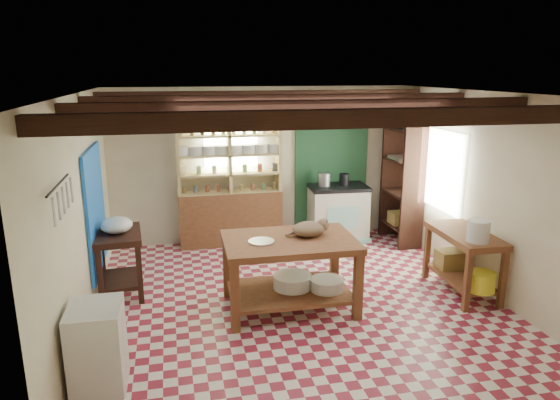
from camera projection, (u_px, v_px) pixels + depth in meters
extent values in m
cube|color=maroon|center=(296.00, 300.00, 6.42)|extent=(5.00, 5.00, 0.02)
cube|color=#4F4E54|center=(298.00, 93.00, 5.76)|extent=(5.00, 5.00, 0.02)
cube|color=beige|center=(260.00, 165.00, 8.45)|extent=(5.00, 0.04, 2.60)
cube|color=beige|center=(381.00, 285.00, 3.72)|extent=(5.00, 0.04, 2.60)
cube|color=beige|center=(80.00, 214.00, 5.56)|extent=(0.04, 5.00, 2.60)
cube|color=beige|center=(480.00, 191.00, 6.61)|extent=(0.04, 5.00, 2.60)
cube|color=#341B12|center=(298.00, 103.00, 5.79)|extent=(5.00, 3.80, 0.15)
cube|color=blue|center=(96.00, 210.00, 6.47)|extent=(0.04, 1.40, 1.60)
cube|color=#1C4729|center=(331.00, 165.00, 8.69)|extent=(1.30, 0.04, 2.30)
cube|color=white|center=(231.00, 142.00, 8.22)|extent=(0.90, 0.02, 0.80)
cube|color=white|center=(440.00, 170.00, 7.52)|extent=(0.02, 1.30, 1.20)
cube|color=black|center=(60.00, 198.00, 4.32)|extent=(0.06, 0.90, 0.28)
cube|color=black|center=(341.00, 113.00, 8.06)|extent=(0.86, 0.12, 0.36)
cube|color=tan|center=(230.00, 180.00, 8.20)|extent=(1.70, 0.34, 2.20)
cube|color=#341B12|center=(402.00, 185.00, 8.34)|extent=(0.40, 0.86, 2.00)
cube|color=brown|center=(289.00, 274.00, 6.09)|extent=(1.60, 1.08, 0.89)
cube|color=beige|center=(338.00, 212.00, 8.59)|extent=(1.01, 0.71, 0.96)
cube|color=#341B12|center=(120.00, 263.00, 6.47)|extent=(0.64, 0.88, 0.84)
cube|color=silver|center=(98.00, 349.00, 4.51)|extent=(0.47, 0.56, 0.83)
cube|color=brown|center=(462.00, 262.00, 6.53)|extent=(0.62, 1.18, 0.83)
ellipsoid|color=#8D6F52|center=(309.00, 229.00, 6.05)|extent=(0.45, 0.37, 0.18)
cylinder|color=#B8B8C0|center=(261.00, 241.00, 5.86)|extent=(0.32, 0.32, 0.02)
cylinder|color=silver|center=(292.00, 281.00, 6.18)|extent=(0.48, 0.48, 0.17)
cylinder|color=silver|center=(327.00, 284.00, 6.11)|extent=(0.42, 0.42, 0.14)
cylinder|color=#B8B8C0|center=(324.00, 180.00, 8.40)|extent=(0.21, 0.21, 0.22)
cylinder|color=black|center=(344.00, 179.00, 8.46)|extent=(0.17, 0.17, 0.20)
ellipsoid|color=silver|center=(117.00, 225.00, 6.34)|extent=(0.43, 0.43, 0.20)
cylinder|color=silver|center=(478.00, 231.00, 6.05)|extent=(0.28, 0.28, 0.27)
cube|color=olive|center=(450.00, 259.00, 6.83)|extent=(0.37, 0.30, 0.25)
cylinder|color=yellow|center=(481.00, 281.00, 6.12)|extent=(0.34, 0.34, 0.24)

